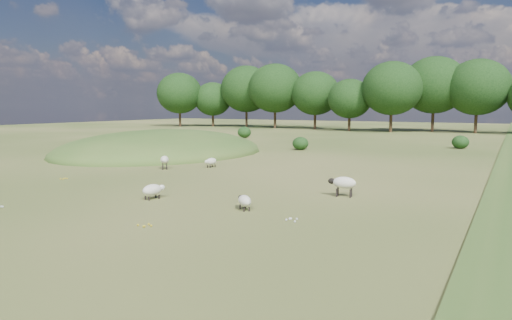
% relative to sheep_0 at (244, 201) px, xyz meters
% --- Properties ---
extents(ground, '(160.00, 160.00, 0.00)m').
position_rel_sheep_0_xyz_m(ground, '(-5.65, 23.32, -0.37)').
color(ground, '#2A4716').
rests_on(ground, ground).
extents(mound, '(16.00, 20.00, 4.00)m').
position_rel_sheep_0_xyz_m(mound, '(-17.65, 15.32, -0.37)').
color(mound, '#33561E').
rests_on(mound, ground).
extents(treeline, '(96.28, 14.66, 11.70)m').
position_rel_sheep_0_xyz_m(treeline, '(-6.71, 58.75, 6.19)').
color(treeline, black).
rests_on(treeline, ground).
extents(shrubs, '(27.17, 12.81, 1.41)m').
position_rel_sheep_0_xyz_m(shrubs, '(-9.71, 30.94, 0.28)').
color(shrubs, black).
rests_on(shrubs, ground).
extents(sheep_0, '(0.99, 0.91, 0.59)m').
position_rel_sheep_0_xyz_m(sheep_0, '(0.00, 0.00, 0.00)').
color(sheep_0, '#BEB69D').
rests_on(sheep_0, ground).
extents(sheep_1, '(0.52, 1.11, 0.64)m').
position_rel_sheep_0_xyz_m(sheep_1, '(-8.33, 9.51, 0.03)').
color(sheep_1, '#BEB69D').
rests_on(sheep_1, ground).
extents(sheep_2, '(1.29, 0.68, 0.91)m').
position_rel_sheep_0_xyz_m(sheep_2, '(2.50, 4.42, 0.26)').
color(sheep_2, '#BEB69D').
rests_on(sheep_2, ground).
extents(sheep_4, '(0.67, 1.19, 0.66)m').
position_rel_sheep_0_xyz_m(sheep_4, '(-4.54, -0.20, 0.04)').
color(sheep_4, '#BEB69D').
rests_on(sheep_4, ground).
extents(sheep_5, '(1.08, 1.14, 0.86)m').
position_rel_sheep_0_xyz_m(sheep_5, '(-10.46, 7.39, 0.23)').
color(sheep_5, '#BEB69D').
rests_on(sheep_5, ground).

